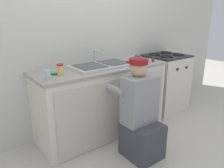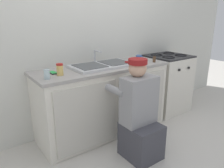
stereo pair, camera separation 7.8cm
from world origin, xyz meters
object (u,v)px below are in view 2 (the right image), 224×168
(plumber_person, at_px, (140,118))
(condiment_jar, at_px, (60,69))
(spice_bottle_pepper, at_px, (154,59))
(sink_double_basin, at_px, (103,65))
(stove_range, at_px, (166,83))
(cell_phone, at_px, (53,73))
(water_glass, at_px, (47,74))
(coffee_mug, at_px, (139,59))

(plumber_person, relative_size, condiment_jar, 8.63)
(spice_bottle_pepper, xyz_separation_m, condiment_jar, (-1.32, 0.11, 0.01))
(sink_double_basin, bearing_deg, stove_range, -0.10)
(condiment_jar, distance_m, cell_phone, 0.15)
(stove_range, height_order, condiment_jar, condiment_jar)
(water_glass, height_order, cell_phone, water_glass)
(condiment_jar, height_order, cell_phone, condiment_jar)
(water_glass, relative_size, coffee_mug, 0.79)
(water_glass, bearing_deg, cell_phone, 54.53)
(sink_double_basin, bearing_deg, plumber_person, -88.14)
(sink_double_basin, relative_size, water_glass, 8.00)
(sink_double_basin, xyz_separation_m, condiment_jar, (-0.61, -0.09, 0.05))
(stove_range, relative_size, coffee_mug, 7.43)
(stove_range, bearing_deg, coffee_mug, -175.12)
(water_glass, height_order, coffee_mug, water_glass)
(sink_double_basin, bearing_deg, condiment_jar, -171.86)
(plumber_person, distance_m, spice_bottle_pepper, 0.99)
(stove_range, bearing_deg, water_glass, -175.92)
(plumber_person, height_order, water_glass, plumber_person)
(spice_bottle_pepper, height_order, coffee_mug, spice_bottle_pepper)
(sink_double_basin, relative_size, plumber_person, 0.72)
(cell_phone, distance_m, coffee_mug, 1.20)
(plumber_person, distance_m, water_glass, 1.08)
(condiment_jar, bearing_deg, water_glass, -160.20)
(water_glass, xyz_separation_m, spice_bottle_pepper, (1.49, -0.05, 0.00))
(sink_double_basin, distance_m, water_glass, 0.79)
(water_glass, relative_size, cell_phone, 0.71)
(sink_double_basin, xyz_separation_m, cell_phone, (-0.64, 0.04, -0.01))
(condiment_jar, bearing_deg, sink_double_basin, 8.14)
(sink_double_basin, distance_m, condiment_jar, 0.61)
(sink_double_basin, height_order, spice_bottle_pepper, sink_double_basin)
(water_glass, bearing_deg, plumber_person, -34.18)
(plumber_person, distance_m, cell_phone, 1.08)
(water_glass, bearing_deg, sink_double_basin, 10.74)
(coffee_mug, bearing_deg, water_glass, -176.34)
(sink_double_basin, xyz_separation_m, water_glass, (-0.77, -0.15, 0.03))
(water_glass, xyz_separation_m, condiment_jar, (0.17, 0.06, 0.01))
(plumber_person, height_order, coffee_mug, plumber_person)
(plumber_person, bearing_deg, condiment_jar, 136.38)
(sink_double_basin, distance_m, coffee_mug, 0.56)
(plumber_person, xyz_separation_m, cell_phone, (-0.66, 0.73, 0.46))
(water_glass, bearing_deg, spice_bottle_pepper, -2.02)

